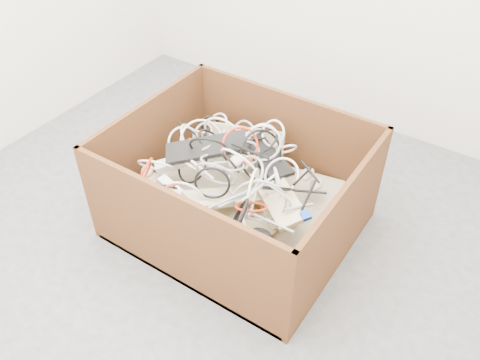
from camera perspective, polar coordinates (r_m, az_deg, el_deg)
The scene contains 8 objects.
ground at distance 2.61m, azimuth -4.98°, elevation -6.81°, with size 3.00×3.00×0.00m, color #48484A.
cardboard_box at distance 2.58m, azimuth -0.53°, elevation -2.66°, with size 1.14×0.95×0.58m.
keyboard_pile at distance 2.47m, azimuth -0.67°, elevation -0.75°, with size 0.88×0.82×0.37m.
mice_scatter at distance 2.46m, azimuth -0.83°, elevation 0.48°, with size 0.84×0.63×0.23m.
power_strip_left at distance 2.50m, azimuth -6.16°, elevation 2.34°, with size 0.31×0.06×0.04m, color silver.
power_strip_right at distance 2.35m, azimuth -6.98°, elevation -1.72°, with size 0.26×0.05×0.04m, color silver.
vga_plug at distance 2.22m, azimuth 7.48°, elevation -3.99°, with size 0.04×0.04×0.02m, color #0C3CB4.
cable_tangle at distance 2.42m, azimuth -1.25°, elevation 1.76°, with size 0.94×0.80×0.39m.
Camera 1 is at (1.16, -1.34, 1.92)m, focal length 37.55 mm.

